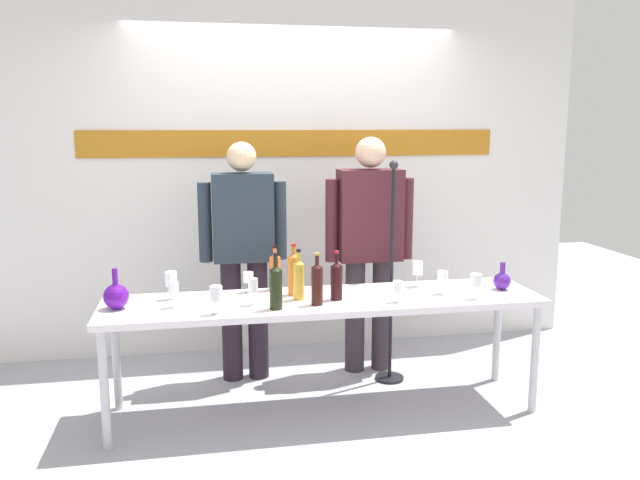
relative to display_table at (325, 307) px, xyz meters
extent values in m
plane|color=#9D9EA7|center=(0.00, 0.00, -0.67)|extent=(10.00, 10.00, 0.00)
cube|color=white|center=(0.00, 1.28, 0.83)|extent=(4.58, 0.10, 3.00)
cube|color=#B7721A|center=(0.00, 1.22, 0.95)|extent=(3.21, 0.01, 0.20)
cube|color=white|center=(0.00, 0.00, 0.03)|extent=(2.67, 0.62, 0.04)
cylinder|color=silver|center=(-1.27, -0.26, -0.33)|extent=(0.05, 0.05, 0.69)
cylinder|color=silver|center=(1.27, -0.26, -0.33)|extent=(0.05, 0.05, 0.69)
cylinder|color=silver|center=(-1.27, 0.26, -0.33)|extent=(0.05, 0.05, 0.69)
cylinder|color=silver|center=(1.27, 0.26, -0.33)|extent=(0.05, 0.05, 0.69)
sphere|color=#531190|center=(-1.22, -0.01, 0.13)|extent=(0.15, 0.15, 0.15)
cylinder|color=#531190|center=(-1.22, -0.01, 0.24)|extent=(0.03, 0.03, 0.10)
sphere|color=#4C1D8F|center=(1.16, -0.01, 0.11)|extent=(0.11, 0.11, 0.11)
cylinder|color=#4C1D8F|center=(1.16, -0.01, 0.19)|extent=(0.03, 0.03, 0.08)
cylinder|color=#271B27|center=(-0.54, 0.62, -0.25)|extent=(0.14, 0.14, 0.85)
cylinder|color=#271B27|center=(-0.35, 0.62, -0.25)|extent=(0.14, 0.14, 0.85)
cube|color=#25323D|center=(-0.45, 0.62, 0.48)|extent=(0.41, 0.22, 0.60)
cylinder|color=#25323D|center=(-0.70, 0.62, 0.45)|extent=(0.09, 0.09, 0.54)
cylinder|color=#25323D|center=(-0.19, 0.62, 0.45)|extent=(0.09, 0.09, 0.54)
sphere|color=beige|center=(-0.45, 0.62, 0.88)|extent=(0.20, 0.20, 0.20)
cylinder|color=#362C33|center=(0.34, 0.62, -0.26)|extent=(0.14, 0.14, 0.82)
cylinder|color=#362C33|center=(0.55, 0.62, -0.26)|extent=(0.14, 0.14, 0.82)
cube|color=#491F28|center=(0.45, 0.62, 0.47)|extent=(0.45, 0.22, 0.64)
cylinder|color=#491F28|center=(0.17, 0.62, 0.44)|extent=(0.09, 0.09, 0.58)
cylinder|color=#491F28|center=(0.72, 0.62, 0.44)|extent=(0.09, 0.09, 0.58)
sphere|color=beige|center=(0.45, 0.62, 0.91)|extent=(0.21, 0.21, 0.21)
cylinder|color=orange|center=(-0.17, 0.11, 0.17)|extent=(0.07, 0.07, 0.24)
cone|color=orange|center=(-0.17, 0.11, 0.31)|extent=(0.07, 0.07, 0.03)
cylinder|color=orange|center=(-0.17, 0.11, 0.33)|extent=(0.03, 0.03, 0.07)
cylinder|color=red|center=(-0.17, 0.11, 0.37)|extent=(0.03, 0.03, 0.02)
cylinder|color=orange|center=(-0.27, 0.26, 0.16)|extent=(0.07, 0.07, 0.21)
cone|color=orange|center=(-0.27, 0.26, 0.28)|extent=(0.07, 0.07, 0.03)
cylinder|color=orange|center=(-0.27, 0.26, 0.30)|extent=(0.02, 0.02, 0.06)
cylinder|color=black|center=(-0.27, 0.26, 0.34)|extent=(0.03, 0.03, 0.02)
cylinder|color=black|center=(-0.32, -0.18, 0.17)|extent=(0.07, 0.07, 0.23)
cone|color=black|center=(-0.32, -0.18, 0.30)|extent=(0.07, 0.07, 0.03)
cylinder|color=black|center=(-0.32, -0.18, 0.32)|extent=(0.03, 0.03, 0.08)
cylinder|color=black|center=(-0.32, -0.18, 0.37)|extent=(0.03, 0.03, 0.02)
cylinder|color=black|center=(-0.07, -0.13, 0.17)|extent=(0.07, 0.07, 0.22)
cone|color=black|center=(-0.07, -0.13, 0.29)|extent=(0.07, 0.07, 0.03)
cylinder|color=black|center=(-0.07, -0.13, 0.31)|extent=(0.02, 0.02, 0.07)
cylinder|color=gold|center=(-0.07, -0.13, 0.36)|extent=(0.03, 0.03, 0.02)
cylinder|color=gold|center=(-0.16, 0.00, 0.16)|extent=(0.07, 0.07, 0.22)
cone|color=gold|center=(-0.16, 0.00, 0.29)|extent=(0.07, 0.07, 0.03)
cylinder|color=gold|center=(-0.16, 0.00, 0.31)|extent=(0.02, 0.02, 0.07)
cylinder|color=black|center=(-0.16, 0.00, 0.36)|extent=(0.03, 0.03, 0.02)
cylinder|color=black|center=(0.07, -0.04, 0.16)|extent=(0.07, 0.07, 0.21)
cone|color=black|center=(0.07, -0.04, 0.27)|extent=(0.07, 0.07, 0.03)
cylinder|color=black|center=(0.07, -0.04, 0.30)|extent=(0.02, 0.02, 0.08)
cylinder|color=#AA1927|center=(0.07, -0.04, 0.35)|extent=(0.03, 0.03, 0.02)
cylinder|color=white|center=(-0.44, -0.07, 0.06)|extent=(0.06, 0.06, 0.00)
cylinder|color=white|center=(-0.44, -0.07, 0.10)|extent=(0.01, 0.01, 0.08)
cylinder|color=white|center=(-0.44, -0.07, 0.17)|extent=(0.06, 0.06, 0.08)
cylinder|color=white|center=(-0.91, 0.15, 0.06)|extent=(0.05, 0.05, 0.00)
cylinder|color=white|center=(-0.91, 0.15, 0.10)|extent=(0.01, 0.01, 0.08)
cylinder|color=white|center=(-0.91, 0.15, 0.18)|extent=(0.07, 0.07, 0.09)
cylinder|color=white|center=(-0.44, 0.22, 0.06)|extent=(0.06, 0.06, 0.00)
cylinder|color=white|center=(-0.44, 0.22, 0.09)|extent=(0.01, 0.01, 0.06)
cylinder|color=white|center=(-0.44, 0.22, 0.15)|extent=(0.07, 0.07, 0.07)
cylinder|color=white|center=(-0.89, -0.04, 0.06)|extent=(0.05, 0.05, 0.00)
cylinder|color=white|center=(-0.89, -0.04, 0.09)|extent=(0.01, 0.01, 0.07)
cylinder|color=white|center=(-0.89, -0.04, 0.17)|extent=(0.06, 0.06, 0.08)
cylinder|color=white|center=(-0.66, -0.22, 0.06)|extent=(0.05, 0.05, 0.00)
cylinder|color=white|center=(-0.66, -0.22, 0.10)|extent=(0.01, 0.01, 0.08)
cylinder|color=white|center=(-0.66, -0.22, 0.18)|extent=(0.07, 0.07, 0.08)
cylinder|color=white|center=(0.41, -0.17, 0.06)|extent=(0.05, 0.05, 0.00)
cylinder|color=white|center=(0.41, -0.17, 0.09)|extent=(0.01, 0.01, 0.06)
cylinder|color=white|center=(0.41, -0.17, 0.15)|extent=(0.06, 0.06, 0.07)
cylinder|color=white|center=(0.65, 0.17, 0.06)|extent=(0.06, 0.06, 0.00)
cylinder|color=white|center=(0.65, 0.17, 0.10)|extent=(0.01, 0.01, 0.08)
cylinder|color=white|center=(0.65, 0.17, 0.18)|extent=(0.07, 0.07, 0.09)
cylinder|color=white|center=(0.74, -0.04, 0.06)|extent=(0.06, 0.06, 0.00)
cylinder|color=white|center=(0.74, -0.04, 0.09)|extent=(0.01, 0.01, 0.07)
cylinder|color=white|center=(0.74, -0.04, 0.17)|extent=(0.07, 0.07, 0.07)
cylinder|color=white|center=(0.89, -0.19, 0.06)|extent=(0.05, 0.05, 0.00)
cylinder|color=white|center=(0.89, -0.19, 0.10)|extent=(0.01, 0.01, 0.08)
cylinder|color=white|center=(0.89, -0.19, 0.17)|extent=(0.07, 0.07, 0.08)
cylinder|color=black|center=(0.55, 0.40, -0.66)|extent=(0.20, 0.20, 0.02)
cylinder|color=black|center=(0.55, 0.40, 0.06)|extent=(0.02, 0.02, 1.48)
sphere|color=#232328|center=(0.55, 0.40, 0.83)|extent=(0.06, 0.06, 0.06)
camera|label=1|loc=(-0.72, -3.71, 1.10)|focal=36.05mm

